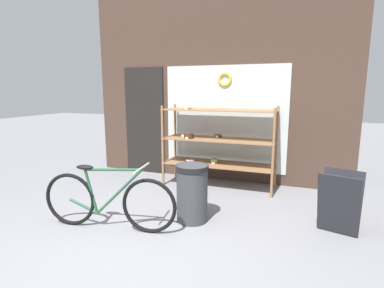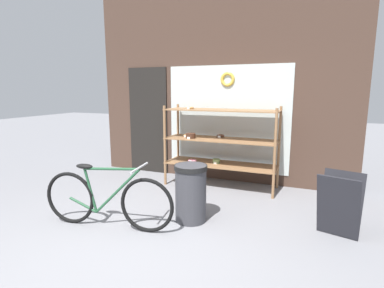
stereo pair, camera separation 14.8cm
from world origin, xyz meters
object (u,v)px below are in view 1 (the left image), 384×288
Objects in this scene: trash_bin at (192,191)px; bicycle at (108,201)px; display_case at (217,139)px; sandwich_board at (340,203)px.

bicycle is at bearing -146.90° from trash_bin.
bicycle is 1.04m from trash_bin.
sandwich_board is at bearing -33.93° from display_case.
bicycle is 2.73m from sandwich_board.
sandwich_board is 1.00× the size of trash_bin.
trash_bin is at bearing -156.04° from sandwich_board.
bicycle reaches higher than trash_bin.
display_case is 2.61× the size of sandwich_board.
bicycle is (-0.78, -2.06, -0.47)m from display_case.
sandwich_board is (1.82, -1.23, -0.45)m from display_case.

